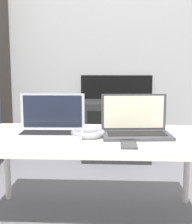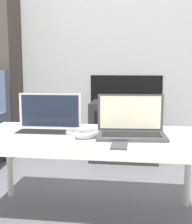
{
  "view_description": "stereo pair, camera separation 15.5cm",
  "coord_description": "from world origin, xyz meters",
  "px_view_note": "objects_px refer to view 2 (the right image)",
  "views": [
    {
      "loc": [
        0.1,
        -1.31,
        0.83
      ],
      "look_at": [
        0.0,
        0.54,
        0.55
      ],
      "focal_mm": 50.0,
      "sensor_mm": 36.0,
      "label": 1
    },
    {
      "loc": [
        0.25,
        -1.3,
        0.83
      ],
      "look_at": [
        0.0,
        0.54,
        0.55
      ],
      "focal_mm": 50.0,
      "sensor_mm": 36.0,
      "label": 2
    }
  ],
  "objects_px": {
    "laptop_left": "(47,125)",
    "phone": "(119,145)",
    "tv": "(125,130)",
    "laptop_right": "(131,127)",
    "headphones": "(83,133)"
  },
  "relations": [
    {
      "from": "laptop_left",
      "to": "laptop_right",
      "type": "distance_m",
      "value": 0.44
    },
    {
      "from": "laptop_right",
      "to": "tv",
      "type": "distance_m",
      "value": 1.19
    },
    {
      "from": "laptop_left",
      "to": "phone",
      "type": "xyz_separation_m",
      "value": [
        0.39,
        -0.22,
        -0.04
      ]
    },
    {
      "from": "laptop_left",
      "to": "tv",
      "type": "xyz_separation_m",
      "value": [
        0.36,
        1.16,
        -0.26
      ]
    },
    {
      "from": "phone",
      "to": "laptop_right",
      "type": "bearing_deg",
      "value": 78.24
    },
    {
      "from": "laptop_right",
      "to": "tv",
      "type": "relative_size",
      "value": 0.61
    },
    {
      "from": "laptop_right",
      "to": "headphones",
      "type": "bearing_deg",
      "value": -175.09
    },
    {
      "from": "laptop_left",
      "to": "phone",
      "type": "distance_m",
      "value": 0.45
    },
    {
      "from": "headphones",
      "to": "tv",
      "type": "relative_size",
      "value": 0.3
    },
    {
      "from": "tv",
      "to": "laptop_right",
      "type": "bearing_deg",
      "value": -86.08
    },
    {
      "from": "phone",
      "to": "headphones",
      "type": "bearing_deg",
      "value": 138.37
    },
    {
      "from": "laptop_left",
      "to": "tv",
      "type": "relative_size",
      "value": 0.59
    },
    {
      "from": "phone",
      "to": "tv",
      "type": "distance_m",
      "value": 1.4
    },
    {
      "from": "headphones",
      "to": "phone",
      "type": "relative_size",
      "value": 1.33
    },
    {
      "from": "headphones",
      "to": "phone",
      "type": "height_order",
      "value": "headphones"
    }
  ]
}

